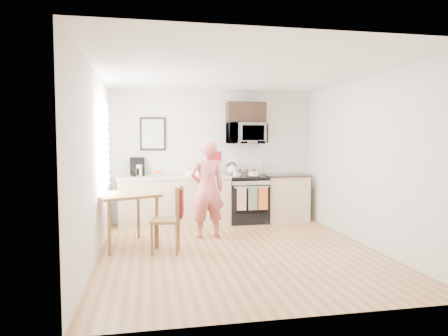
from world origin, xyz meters
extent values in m
plane|color=olive|center=(0.00, 0.00, 0.00)|extent=(4.60, 4.60, 0.00)
cube|color=silver|center=(0.00, 2.30, 1.30)|extent=(4.00, 0.04, 2.60)
cube|color=silver|center=(0.00, -2.30, 1.30)|extent=(4.00, 0.04, 2.60)
cube|color=silver|center=(-2.00, 0.00, 1.30)|extent=(0.04, 4.60, 2.60)
cube|color=silver|center=(2.00, 0.00, 1.30)|extent=(0.04, 4.60, 2.60)
cube|color=white|center=(0.00, 0.00, 2.60)|extent=(4.00, 4.60, 0.04)
cube|color=silver|center=(-1.98, 0.80, 1.55)|extent=(0.02, 1.40, 1.50)
cube|color=white|center=(-1.97, 0.80, 1.55)|extent=(0.01, 1.30, 1.40)
cube|color=#D5BD88|center=(-0.80, 2.00, 0.45)|extent=(2.10, 0.60, 0.90)
cube|color=beige|center=(-0.80, 2.00, 0.92)|extent=(2.14, 0.64, 0.04)
cube|color=#D5BD88|center=(1.43, 2.00, 0.45)|extent=(0.84, 0.60, 0.90)
cube|color=black|center=(1.43, 2.00, 0.92)|extent=(0.88, 0.64, 0.04)
cube|color=black|center=(0.63, 1.97, 0.39)|extent=(0.76, 0.65, 0.77)
cube|color=black|center=(0.63, 1.66, 0.45)|extent=(0.61, 0.02, 0.45)
cube|color=silver|center=(0.63, 1.66, 0.78)|extent=(0.74, 0.02, 0.14)
cylinder|color=silver|center=(0.63, 1.61, 0.74)|extent=(0.68, 0.02, 0.02)
cube|color=black|center=(0.63, 1.97, 0.90)|extent=(0.76, 0.65, 0.04)
cube|color=silver|center=(0.63, 2.25, 1.04)|extent=(0.76, 0.08, 0.24)
cube|color=silver|center=(0.43, 1.61, 0.52)|extent=(0.18, 0.02, 0.44)
cube|color=#526D48|center=(0.65, 1.61, 0.52)|extent=(0.18, 0.02, 0.44)
cube|color=#B84D1B|center=(0.85, 1.61, 0.52)|extent=(0.18, 0.02, 0.44)
imported|color=silver|center=(0.63, 2.08, 1.76)|extent=(0.76, 0.51, 0.42)
cube|color=black|center=(0.63, 2.12, 2.18)|extent=(0.76, 0.35, 0.40)
cube|color=black|center=(-1.20, 2.28, 1.75)|extent=(0.50, 0.03, 0.65)
cube|color=#B7BBB1|center=(-1.20, 2.26, 1.75)|extent=(0.42, 0.01, 0.56)
cube|color=#B10F1C|center=(0.05, 2.28, 1.30)|extent=(0.20, 0.02, 0.20)
imported|color=#B63236|center=(-0.34, 0.87, 0.82)|extent=(0.64, 0.46, 1.63)
cube|color=brown|center=(-1.65, 0.52, 0.80)|extent=(0.88, 0.88, 0.04)
cylinder|color=brown|center=(-1.84, 0.04, 0.39)|extent=(0.05, 0.05, 0.78)
cylinder|color=brown|center=(-1.17, 0.33, 0.39)|extent=(0.05, 0.05, 0.78)
cylinder|color=brown|center=(-2.13, 0.71, 0.39)|extent=(0.05, 0.05, 0.78)
cylinder|color=brown|center=(-1.46, 0.99, 0.39)|extent=(0.05, 0.05, 0.78)
cube|color=brown|center=(-1.06, 0.08, 0.47)|extent=(0.47, 0.47, 0.04)
cube|color=brown|center=(-0.87, 0.05, 0.72)|extent=(0.10, 0.41, 0.49)
cube|color=#59120F|center=(-0.84, 0.05, 0.73)|extent=(0.12, 0.37, 0.41)
cylinder|color=brown|center=(-1.26, -0.06, 0.22)|extent=(0.03, 0.03, 0.45)
cylinder|color=brown|center=(-0.91, -0.12, 0.22)|extent=(0.03, 0.03, 0.45)
cylinder|color=brown|center=(-1.20, 0.28, 0.22)|extent=(0.03, 0.03, 0.45)
cylinder|color=brown|center=(-0.86, 0.22, 0.22)|extent=(0.03, 0.03, 0.45)
cube|color=brown|center=(0.00, 2.12, 1.04)|extent=(0.10, 0.13, 0.20)
cylinder|color=#B10F1C|center=(-0.39, 2.14, 1.02)|extent=(0.12, 0.12, 0.15)
imported|color=white|center=(-1.13, 2.12, 0.97)|extent=(0.23, 0.23, 0.06)
cube|color=tan|center=(-1.46, 2.04, 1.05)|extent=(0.11, 0.11, 0.23)
cube|color=black|center=(-1.51, 2.16, 1.12)|extent=(0.28, 0.31, 0.36)
cylinder|color=black|center=(-1.51, 2.05, 1.03)|extent=(0.13, 0.13, 0.13)
cube|color=tan|center=(-0.47, 1.80, 1.00)|extent=(0.34, 0.28, 0.11)
cylinder|color=black|center=(0.72, 1.80, 0.93)|extent=(0.26, 0.26, 0.01)
cylinder|color=tan|center=(0.72, 1.80, 0.98)|extent=(0.21, 0.21, 0.07)
sphere|color=white|center=(0.35, 2.12, 1.03)|extent=(0.21, 0.21, 0.21)
cone|color=white|center=(0.35, 2.12, 1.14)|extent=(0.07, 0.07, 0.07)
torus|color=black|center=(0.35, 2.12, 1.10)|extent=(0.19, 0.02, 0.19)
cylinder|color=silver|center=(0.40, 1.88, 0.97)|extent=(0.19, 0.19, 0.10)
cylinder|color=black|center=(0.43, 1.74, 1.01)|extent=(0.06, 0.17, 0.02)
camera|label=1|loc=(-1.28, -5.66, 1.63)|focal=32.00mm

